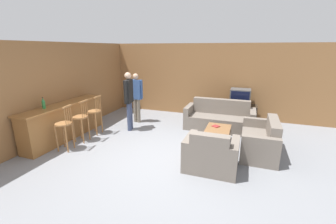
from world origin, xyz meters
TOP-DOWN VIEW (x-y plane):
  - ground_plane at (0.00, 0.00)m, footprint 24.00×24.00m
  - wall_back at (0.00, 3.72)m, footprint 9.40×0.08m
  - wall_left at (-3.24, 1.36)m, footprint 0.08×8.72m
  - bar_counter at (-2.91, 0.16)m, footprint 0.55×2.61m
  - bar_chair_near at (-2.35, -0.43)m, footprint 0.43×0.43m
  - bar_chair_mid at (-2.35, 0.16)m, footprint 0.40×0.40m
  - bar_chair_far at (-2.35, 0.74)m, footprint 0.38×0.38m
  - couch_far at (1.01, 2.37)m, footprint 2.07×0.85m
  - armchair_near at (1.16, -0.17)m, footprint 1.07×0.81m
  - loveseat_right at (2.16, 0.98)m, footprint 0.78×1.50m
  - coffee_table at (1.12, 1.15)m, footprint 0.62×1.01m
  - tv_unit at (1.54, 3.32)m, footprint 1.14×0.53m
  - tv at (1.54, 3.32)m, footprint 0.64×0.52m
  - bottle at (-2.99, -0.36)m, footprint 0.08×0.08m
  - book_on_table at (1.04, 1.34)m, footprint 0.23×0.23m
  - person_by_window at (-1.70, 2.11)m, footprint 0.50×0.19m
  - person_by_counter at (-1.56, 1.36)m, footprint 0.24×0.52m

SIDE VIEW (x-z plane):
  - ground_plane at x=0.00m, z-range 0.00..0.00m
  - tv_unit at x=1.54m, z-range 0.00..0.60m
  - loveseat_right at x=2.16m, z-range -0.11..0.74m
  - couch_far at x=1.01m, z-range -0.13..0.77m
  - armchair_near at x=1.16m, z-range -0.12..0.75m
  - coffee_table at x=1.12m, z-range 0.15..0.57m
  - book_on_table at x=1.04m, z-range 0.42..0.44m
  - bar_counter at x=-2.91m, z-range 0.00..0.99m
  - bar_chair_near at x=-2.35m, z-range 0.02..1.16m
  - bar_chair_mid at x=-2.35m, z-range 0.02..1.16m
  - bar_chair_far at x=-2.35m, z-range 0.02..1.16m
  - tv at x=1.54m, z-range 0.60..1.13m
  - person_by_window at x=-1.70m, z-range 0.12..1.76m
  - person_by_counter at x=-1.56m, z-range 0.13..1.89m
  - bottle at x=-2.99m, z-range 0.97..1.26m
  - wall_back at x=0.00m, z-range 0.00..2.60m
  - wall_left at x=-3.24m, z-range 0.00..2.60m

